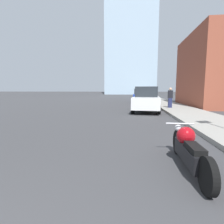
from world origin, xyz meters
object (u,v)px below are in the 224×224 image
(parked_car_white, at_px, (146,99))
(parked_car_blue, at_px, (140,95))
(pedestrian, at_px, (170,98))
(motorcycle, at_px, (188,149))

(parked_car_white, xyz_separation_m, parked_car_blue, (0.01, 11.33, -0.02))
(parked_car_white, relative_size, pedestrian, 2.94)
(motorcycle, relative_size, parked_car_blue, 0.57)
(parked_car_white, height_order, pedestrian, parked_car_white)
(motorcycle, distance_m, parked_car_white, 9.37)
(motorcycle, height_order, parked_car_blue, parked_car_blue)
(parked_car_white, xyz_separation_m, pedestrian, (1.99, 1.58, 0.09))
(motorcycle, xyz_separation_m, pedestrian, (1.89, 10.94, 0.57))
(motorcycle, height_order, pedestrian, pedestrian)
(parked_car_white, bearing_deg, pedestrian, 44.18)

